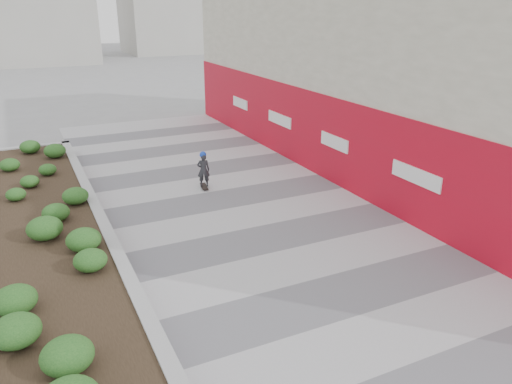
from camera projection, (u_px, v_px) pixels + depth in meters
ground at (395, 342)px, 9.39m from camera, size 160.00×160.00×0.00m
walkway at (311, 270)px, 11.91m from camera, size 8.00×36.00×0.01m
building at (392, 61)px, 18.37m from camera, size 6.04×24.08×8.00m
planter at (49, 233)px, 12.91m from camera, size 3.00×18.00×0.90m
manhole_cover at (329, 266)px, 12.12m from camera, size 0.44×0.44×0.01m
skateboarder at (203, 170)px, 16.99m from camera, size 0.49×0.74×1.32m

